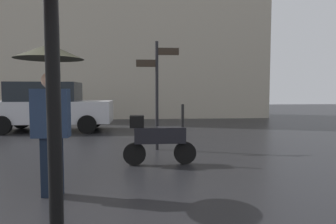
{
  "coord_description": "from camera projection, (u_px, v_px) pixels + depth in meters",
  "views": [
    {
      "loc": [
        0.76,
        -2.86,
        1.5
      ],
      "look_at": [
        1.6,
        5.63,
        0.91
      ],
      "focal_mm": 32.56,
      "sensor_mm": 36.0,
      "label": 1
    }
  ],
  "objects": [
    {
      "name": "parked_car_left",
      "position": [
        50.0,
        106.0,
        11.39
      ],
      "size": [
        4.41,
        1.95,
        1.83
      ],
      "rotation": [
        0.0,
        0.0,
        3.29
      ],
      "color": "silver",
      "rests_on": "ground"
    },
    {
      "name": "pedestrian_with_umbrella",
      "position": [
        50.0,
        83.0,
        4.26
      ],
      "size": [
        0.94,
        0.94,
        2.16
      ],
      "rotation": [
        0.0,
        0.0,
        4.41
      ],
      "color": "black",
      "rests_on": "ground"
    },
    {
      "name": "parked_scooter",
      "position": [
        158.0,
        137.0,
        6.18
      ],
      "size": [
        1.49,
        0.32,
        1.23
      ],
      "rotation": [
        0.0,
        0.0,
        0.06
      ],
      "color": "black",
      "rests_on": "ground"
    },
    {
      "name": "street_signpost",
      "position": [
        157.0,
        84.0,
        7.7
      ],
      "size": [
        1.08,
        0.08,
        2.75
      ],
      "color": "black",
      "rests_on": "ground"
    }
  ]
}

